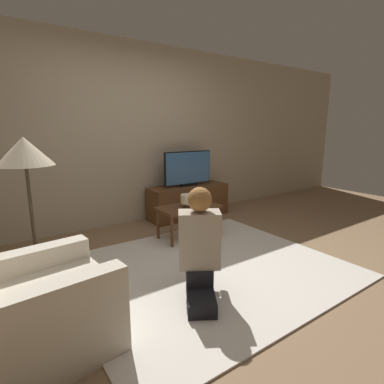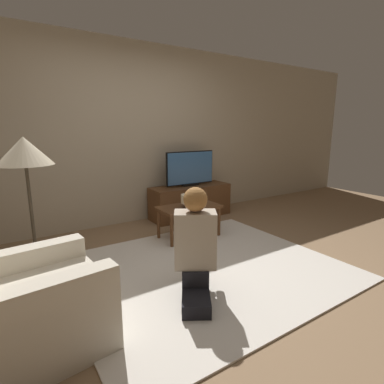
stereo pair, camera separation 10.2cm
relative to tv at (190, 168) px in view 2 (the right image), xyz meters
name	(u,v)px [view 2 (the right image)]	position (x,y,z in m)	size (l,w,h in m)	color
ground_plane	(205,269)	(-0.87, -1.63, -0.78)	(10.00, 10.00, 0.00)	#896B4C
wall_back	(129,135)	(-0.87, 0.30, 0.52)	(10.00, 0.06, 2.60)	tan
rug	(205,268)	(-0.87, -1.63, -0.77)	(2.59, 2.23, 0.02)	silver
tv_stand	(190,201)	(0.00, 0.00, -0.53)	(1.30, 0.44, 0.51)	brown
tv	(190,168)	(0.00, 0.00, 0.00)	(0.84, 0.08, 0.54)	black
coffee_table	(189,210)	(-0.53, -0.79, -0.41)	(0.79, 0.42, 0.43)	brown
floor_lamp	(25,157)	(-2.30, -0.85, 0.37)	(0.49, 0.49, 1.33)	#4C4233
armchair	(23,310)	(-2.48, -1.96, -0.48)	(0.95, 0.82, 0.94)	beige
person_kneeling	(195,243)	(-1.23, -1.98, -0.31)	(0.62, 0.79, 0.93)	black
table_lamp	(188,200)	(-0.58, -0.86, -0.25)	(0.18, 0.18, 0.17)	#4C3823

